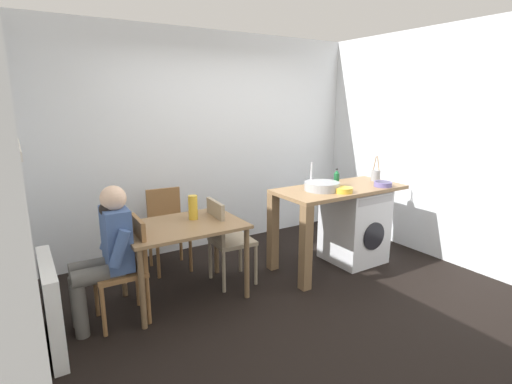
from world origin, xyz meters
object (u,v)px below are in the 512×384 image
chair_opposite (226,237)px  mixing_bowl (343,190)px  bottle_tall_green (336,178)px  seated_person (107,249)px  utensil_crock (376,175)px  dining_table (183,234)px  chair_spare_by_wall (167,224)px  washing_machine (354,225)px  vase (193,207)px  colander (383,184)px  chair_person_seat (128,264)px

chair_opposite → mixing_bowl: (1.17, -0.45, 0.44)m
bottle_tall_green → seated_person: bearing=179.5°
utensil_crock → dining_table: bearing=176.5°
mixing_bowl → chair_spare_by_wall: bearing=142.8°
seated_person → utensil_crock: bearing=-89.7°
washing_machine → vase: 1.97m
chair_spare_by_wall → seated_person: 1.20m
washing_machine → vase: vase is taller
chair_opposite → chair_spare_by_wall: bearing=-149.3°
chair_spare_by_wall → mixing_bowl: 1.99m
washing_machine → mixing_bowl: 0.69m
dining_table → utensil_crock: size_ratio=3.67×
dining_table → bottle_tall_green: bottle_tall_green is taller
dining_table → colander: size_ratio=5.50×
utensil_crock → colander: 0.33m
chair_spare_by_wall → mixing_bowl: (1.54, -1.17, 0.44)m
chair_opposite → mixing_bowl: 1.33m
chair_person_seat → mixing_bowl: (2.19, -0.30, 0.44)m
chair_spare_by_wall → colander: size_ratio=4.50×
chair_spare_by_wall → colander: (2.13, -1.19, 0.44)m
seated_person → dining_table: bearing=-80.9°
dining_table → chair_spare_by_wall: (0.10, 0.77, -0.14)m
mixing_bowl → chair_opposite: bearing=158.9°
washing_machine → bottle_tall_green: bearing=161.7°
dining_table → chair_spare_by_wall: chair_spare_by_wall is taller
dining_table → colander: colander is taller
washing_machine → bottle_tall_green: (-0.24, 0.08, 0.58)m
chair_spare_by_wall → bottle_tall_green: bottle_tall_green is taller
chair_opposite → mixing_bowl: size_ratio=4.61×
washing_machine → vase: (-1.90, 0.30, 0.43)m
chair_opposite → utensil_crock: utensil_crock is taller
washing_machine → bottle_tall_green: 0.63m
dining_table → chair_person_seat: chair_person_seat is taller
seated_person → washing_machine: 2.77m
dining_table → utensil_crock: 2.45m
chair_person_seat → dining_table: bearing=-78.2°
chair_person_seat → seated_person: bearing=90.0°
washing_machine → vase: bearing=171.0°
utensil_crock → colander: size_ratio=1.50×
chair_spare_by_wall → seated_person: size_ratio=0.75×
colander → chair_person_seat: bearing=173.5°
washing_machine → colander: bearing=-49.3°
chair_person_seat → mixing_bowl: bearing=-96.5°
washing_machine → mixing_bowl: (-0.40, -0.20, 0.52)m
chair_opposite → colander: (1.76, -0.47, 0.44)m
dining_table → chair_person_seat: (-0.55, -0.10, -0.14)m
vase → mixing_bowl: bearing=-18.4°
colander → vase: bearing=166.1°
washing_machine → utensil_crock: 0.67m
chair_opposite → vase: bearing=-94.6°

